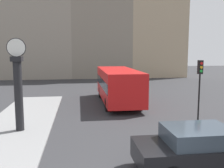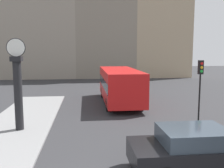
# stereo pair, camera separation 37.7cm
# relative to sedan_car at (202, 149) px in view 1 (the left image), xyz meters

# --- Properties ---
(sidewalk_corner) EXTENTS (3.54, 18.45, 0.10)m
(sidewalk_corner) POSITION_rel_sedan_car_xyz_m (-7.23, 5.08, -0.72)
(sidewalk_corner) COLOR gray
(sidewalk_corner) RESTS_ON ground_plane
(building_row) EXTENTS (28.77, 5.00, 19.47)m
(building_row) POSITION_rel_sedan_car_xyz_m (-1.64, 31.12, 7.79)
(building_row) COLOR gray
(building_row) RESTS_ON ground_plane
(sedan_car) EXTENTS (4.51, 1.89, 1.51)m
(sedan_car) POSITION_rel_sedan_car_xyz_m (0.00, 0.00, 0.00)
(sedan_car) COLOR black
(sedan_car) RESTS_ON ground_plane
(bus_distant) EXTENTS (2.57, 8.14, 2.61)m
(bus_distant) POSITION_rel_sedan_car_xyz_m (-0.99, 11.35, 0.73)
(bus_distant) COLOR red
(bus_distant) RESTS_ON ground_plane
(traffic_light_far) EXTENTS (0.26, 0.24, 3.50)m
(traffic_light_far) POSITION_rel_sedan_car_xyz_m (2.65, 5.48, 1.75)
(traffic_light_far) COLOR black
(traffic_light_far) RESTS_ON ground_plane
(street_clock) EXTENTS (0.91, 0.52, 4.52)m
(street_clock) POSITION_rel_sedan_car_xyz_m (-6.93, 5.03, 1.46)
(street_clock) COLOR black
(street_clock) RESTS_ON sidewalk_corner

